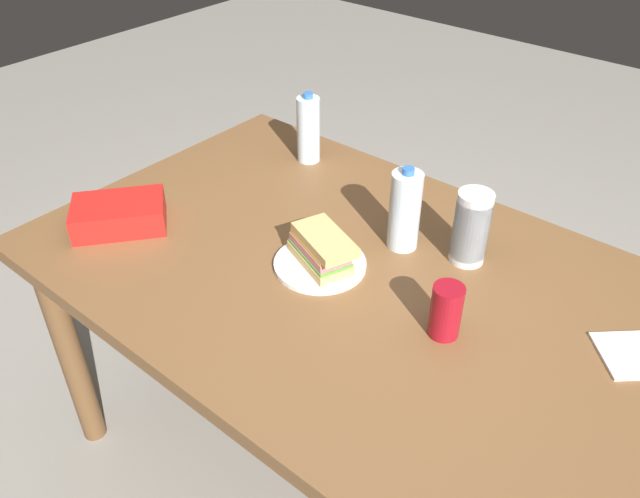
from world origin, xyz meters
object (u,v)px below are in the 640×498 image
object	(u,v)px
chip_bag	(119,214)
water_bottle_spare	(405,210)
soda_can_red	(446,311)
water_bottle_tall	(308,129)
plastic_cup_stack	(471,228)
sandwich	(321,249)
dining_table	(349,300)
paper_plate	(320,264)

from	to	relation	value
chip_bag	water_bottle_spare	xyz separation A→B (m)	(0.61, 0.40, 0.07)
soda_can_red	water_bottle_tall	xyz separation A→B (m)	(-0.71, 0.39, 0.04)
chip_bag	plastic_cup_stack	xyz separation A→B (m)	(0.76, 0.45, 0.06)
sandwich	water_bottle_tall	size ratio (longest dim) A/B	0.96
sandwich	soda_can_red	world-z (taller)	soda_can_red
sandwich	water_bottle_tall	xyz separation A→B (m)	(-0.37, 0.38, 0.05)
dining_table	water_bottle_tall	xyz separation A→B (m)	(-0.43, 0.35, 0.19)
water_bottle_tall	plastic_cup_stack	size ratio (longest dim) A/B	1.16
sandwich	chip_bag	distance (m)	0.55
dining_table	plastic_cup_stack	xyz separation A→B (m)	(0.19, 0.21, 0.18)
dining_table	water_bottle_spare	world-z (taller)	water_bottle_spare
sandwich	soda_can_red	distance (m)	0.34
chip_bag	sandwich	bearing A→B (deg)	-29.72
water_bottle_tall	dining_table	bearing A→B (deg)	-39.08
chip_bag	water_bottle_spare	distance (m)	0.73
soda_can_red	water_bottle_tall	world-z (taller)	water_bottle_tall
chip_bag	water_bottle_spare	size ratio (longest dim) A/B	1.06
chip_bag	water_bottle_spare	world-z (taller)	water_bottle_spare
soda_can_red	plastic_cup_stack	distance (m)	0.27
water_bottle_tall	plastic_cup_stack	distance (m)	0.63
plastic_cup_stack	soda_can_red	bearing A→B (deg)	-70.55
water_bottle_spare	plastic_cup_stack	bearing A→B (deg)	18.18
plastic_cup_stack	water_bottle_spare	distance (m)	0.16
chip_bag	plastic_cup_stack	distance (m)	0.88
chip_bag	water_bottle_tall	world-z (taller)	water_bottle_tall
dining_table	water_bottle_tall	world-z (taller)	water_bottle_tall
sandwich	soda_can_red	xyz separation A→B (m)	(0.34, -0.01, 0.01)
dining_table	chip_bag	xyz separation A→B (m)	(-0.57, -0.23, 0.13)
dining_table	water_bottle_tall	distance (m)	0.59
water_bottle_spare	water_bottle_tall	bearing A→B (deg)	158.15
sandwich	plastic_cup_stack	distance (m)	0.35
paper_plate	plastic_cup_stack	world-z (taller)	plastic_cup_stack
plastic_cup_stack	water_bottle_spare	bearing A→B (deg)	-161.82
water_bottle_tall	water_bottle_spare	bearing A→B (deg)	-21.85
dining_table	soda_can_red	distance (m)	0.32
paper_plate	sandwich	size ratio (longest dim) A/B	1.08
water_bottle_tall	plastic_cup_stack	bearing A→B (deg)	-12.49
chip_bag	water_bottle_tall	xyz separation A→B (m)	(0.14, 0.58, 0.07)
water_bottle_spare	sandwich	bearing A→B (deg)	-116.26
chip_bag	plastic_cup_stack	bearing A→B (deg)	-20.75
plastic_cup_stack	chip_bag	bearing A→B (deg)	-149.48
soda_can_red	sandwich	bearing A→B (deg)	178.30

